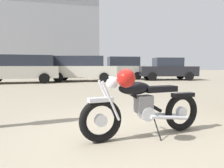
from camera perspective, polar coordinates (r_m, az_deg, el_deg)
The scene contains 8 objects.
ground_plane at distance 3.33m, azimuth 4.15°, elevation -14.15°, with size 80.00×80.00×0.00m, color gray.
vintage_motorcycle at distance 3.19m, azimuth 8.47°, elevation -5.93°, with size 2.07×0.75×1.07m.
red_hatchback_near at distance 14.46m, azimuth -8.56°, elevation 4.50°, with size 4.95×2.64×1.74m.
white_estate_far at distance 16.54m, azimuth 2.55°, elevation 4.55°, with size 3.97×1.97×1.78m.
dark_sedan_left at distance 16.18m, azimuth 15.13°, elevation 4.07°, with size 4.43×2.46×1.67m.
silver_sedan_mid at distance 14.07m, azimuth -23.90°, elevation 4.09°, with size 4.80×2.19×1.74m.
blue_hatchback_right at distance 19.48m, azimuth -13.58°, elevation 4.27°, with size 4.44×2.48×1.67m.
industrial_building at distance 30.97m, azimuth -19.74°, elevation 12.29°, with size 16.03×10.42×22.05m.
Camera 1 is at (-0.90, -3.01, 1.10)m, focal length 32.86 mm.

